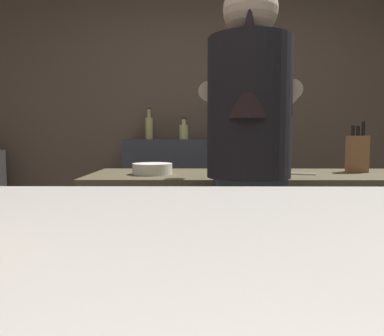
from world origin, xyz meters
name	(u,v)px	position (x,y,z in m)	size (l,w,h in m)	color
wall_back	(212,109)	(0.00, 2.20, 1.35)	(5.20, 0.10, 2.70)	brown
prep_counter	(287,257)	(0.35, 0.77, 0.46)	(2.10, 0.60, 0.91)	#4B442E
back_shelf	(183,204)	(-0.25, 1.92, 0.54)	(0.96, 0.36, 1.08)	#343A42
bartender	(248,164)	(0.07, 0.31, 1.00)	(0.47, 0.54, 1.72)	#283132
knife_block	(357,153)	(0.74, 0.85, 1.02)	(0.10, 0.08, 0.28)	brown
mixing_bowl	(152,169)	(-0.37, 0.72, 0.94)	(0.21, 0.21, 0.06)	silver
chefs_knife	(292,174)	(0.35, 0.72, 0.91)	(0.24, 0.03, 0.01)	silver
bottle_soy	(217,128)	(0.03, 1.91, 1.18)	(0.06, 0.06, 0.25)	#C8CE7C
bottle_olive_oil	(225,127)	(0.09, 1.82, 1.18)	(0.06, 0.06, 0.26)	#345C9A
bottle_vinegar	(184,131)	(-0.24, 1.93, 1.15)	(0.08, 0.08, 0.18)	#CCD17D
bottle_hot_sauce	(149,127)	(-0.54, 2.00, 1.18)	(0.06, 0.06, 0.26)	#CCCD7B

